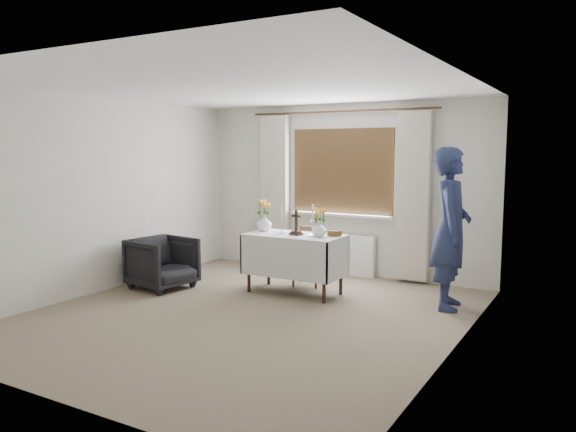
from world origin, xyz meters
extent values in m
plane|color=gray|center=(0.00, 0.00, 0.00)|extent=(5.00, 5.00, 0.00)
cube|color=silver|center=(-0.02, 1.10, 0.38)|extent=(1.24, 0.64, 0.76)
imported|color=black|center=(-1.67, 0.45, 0.34)|extent=(0.84, 0.82, 0.68)
imported|color=navy|center=(1.86, 1.41, 0.93)|extent=(0.57, 0.75, 1.86)
cube|color=white|center=(0.00, 2.42, 0.30)|extent=(1.10, 0.10, 0.60)
imported|color=white|center=(-0.53, 1.18, 0.87)|extent=(0.24, 0.24, 0.21)
imported|color=white|center=(0.34, 1.09, 0.85)|extent=(0.19, 0.19, 0.18)
cylinder|color=brown|center=(0.46, 1.26, 0.80)|extent=(0.21, 0.21, 0.07)
camera|label=1|loc=(3.42, -5.04, 1.82)|focal=35.00mm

